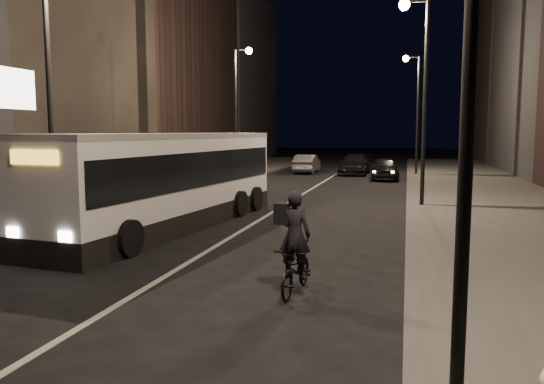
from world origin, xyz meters
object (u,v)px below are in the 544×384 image
Objects in this scene: streetlight_left_near at (55,56)px; car_mid at (307,164)px; streetlight_left_far at (239,95)px; cyclist_on_bicycle at (296,260)px; city_bus at (170,176)px; car_far at (355,164)px; streetlight_right_mid at (419,74)px; streetlight_right_far at (414,98)px; car_near at (385,169)px.

car_mid is at bearing 83.08° from streetlight_left_near.
cyclist_on_bicycle is at bearing -69.67° from streetlight_left_far.
city_bus is 23.27m from car_far.
streetlight_right_mid and streetlight_left_far have the same top height.
streetlight_right_far and streetlight_left_far have the same top height.
streetlight_right_far is 0.71× the size of city_bus.
car_near is 7.24m from car_mid.
city_bus is 5.68× the size of cyclist_on_bicycle.
city_bus is at bearing 136.28° from cyclist_on_bicycle.
cyclist_on_bicycle is 25.20m from car_near.
car_mid is (3.03, 6.98, -4.67)m from streetlight_left_far.
streetlight_left_far is at bearing 106.18° from city_bus.
streetlight_right_mid is at bearing 45.67° from city_bus.
cyclist_on_bicycle is at bearing -94.74° from streetlight_right_far.
streetlight_right_mid is at bearing -43.16° from streetlight_left_far.
city_bus is at bearing 28.87° from streetlight_left_near.
car_mid is at bearing 95.84° from city_bus.
streetlight_left_near is 0.71× the size of city_bus.
streetlight_right_mid is at bearing -74.94° from car_far.
streetlight_right_mid is 1.92× the size of car_near.
cyclist_on_bicycle is 0.48× the size of car_near.
streetlight_right_far reaches higher than car_near.
streetlight_right_mid is 0.71× the size of city_bus.
streetlight_right_mid is at bearing 113.60° from car_mid.
cyclist_on_bicycle reaches higher than car_mid.
car_far is at bearing 97.54° from cyclist_on_bicycle.
streetlight_right_far is at bearing 90.00° from streetlight_right_mid.
streetlight_right_mid and streetlight_left_near have the same top height.
streetlight_left_far is 1.92× the size of car_near.
streetlight_right_mid is 4.02× the size of cyclist_on_bicycle.
city_bus is at bearing -140.50° from streetlight_right_mid.
car_near is at bearing 78.70° from city_bus.
city_bus is 20.13m from car_near.
streetlight_left_near is 25.85m from car_far.
streetlight_left_near is at bearing -113.96° from streetlight_right_far.
streetlight_left_far is 8.92m from car_mid.
car_far is at bearing 74.82° from streetlight_left_near.
cyclist_on_bicycle reaches higher than car_near.
streetlight_left_near reaches higher than car_near.
streetlight_left_far is at bearing 90.00° from streetlight_left_near.
city_bus is (2.89, -16.40, -3.70)m from streetlight_left_far.
car_far is (3.63, -0.44, 0.03)m from car_mid.
car_near is (8.93, 20.78, -4.64)m from streetlight_left_near.
city_bus is (-7.77, -22.40, -3.70)m from streetlight_right_far.
streetlight_right_far is at bearing -6.23° from car_far.
streetlight_left_far is 1.93× the size of car_mid.
streetlight_left_far is at bearing 136.84° from streetlight_right_mid.
streetlight_right_mid is 19.19m from car_mid.
streetlight_right_mid is 1.00× the size of streetlight_right_far.
streetlight_right_mid and streetlight_right_far have the same top height.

